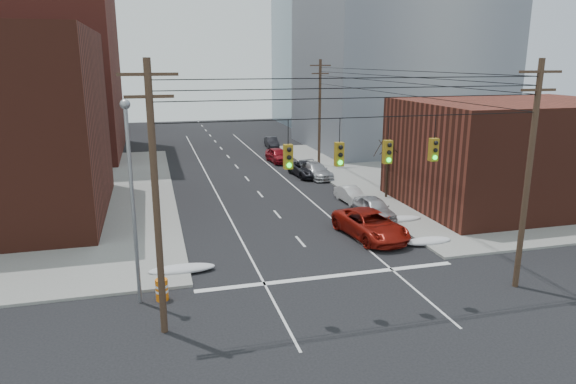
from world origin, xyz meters
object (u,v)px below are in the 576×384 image
parked_car_d (316,171)px  lot_car_d (46,201)px  lot_car_a (52,205)px  construction_barrel (162,289)px  parked_car_e (278,155)px  parked_car_f (272,142)px  parked_car_a (374,208)px  parked_car_b (351,195)px  lot_car_c (13,204)px  parked_car_c (306,169)px  lot_car_b (74,183)px  red_pickup (370,225)px

parked_car_d → lot_car_d: parked_car_d is taller
lot_car_a → construction_barrel: bearing=-148.2°
construction_barrel → parked_car_e: bearing=66.9°
parked_car_f → lot_car_d: (-22.79, -23.65, 0.12)m
parked_car_a → parked_car_d: parked_car_a is taller
parked_car_b → lot_car_c: (-24.94, 3.31, 0.17)m
parked_car_c → lot_car_d: parked_car_c is taller
parked_car_c → parked_car_f: (0.65, 17.46, -0.04)m
lot_car_b → construction_barrel: size_ratio=4.71×
parked_car_c → red_pickup: bearing=-99.1°
construction_barrel → red_pickup: bearing=23.4°
parked_car_e → lot_car_d: 25.26m
parked_car_d → construction_barrel: 27.15m
parked_car_d → parked_car_f: 18.36m
parked_car_b → parked_car_f: parked_car_f is taller
lot_car_b → parked_car_b: bearing=-88.7°
lot_car_a → construction_barrel: (7.26, -16.14, -0.23)m
parked_car_b → parked_car_c: parked_car_c is taller
red_pickup → parked_car_c: red_pickup is taller
parked_car_b → lot_car_d: (-22.79, 3.76, 0.15)m
lot_car_c → red_pickup: bearing=-108.2°
parked_car_b → lot_car_c: bearing=167.4°
parked_car_c → parked_car_f: 17.47m
parked_car_e → lot_car_d: parked_car_e is taller
parked_car_e → lot_car_a: (-20.56, -15.00, -0.02)m
lot_car_c → parked_car_f: bearing=-38.0°
red_pickup → lot_car_a: 22.83m
parked_car_e → lot_car_d: size_ratio=1.27×
parked_car_f → lot_car_b: 28.33m
lot_car_a → lot_car_b: bearing=1.2°
parked_car_c → parked_car_d: bearing=-59.3°
parked_car_a → parked_car_f: (0.00, 31.77, -0.11)m
parked_car_c → lot_car_d: size_ratio=1.38×
parked_car_a → parked_car_c: (-0.65, 14.31, -0.06)m
red_pickup → lot_car_b: bearing=131.4°
parked_car_f → lot_car_a: size_ratio=1.06×
lot_car_c → lot_car_d: (2.15, 0.45, -0.02)m
parked_car_f → parked_car_c: bearing=-88.9°
parked_car_c → lot_car_a: bearing=-166.0°
red_pickup → lot_car_d: size_ratio=1.66×
red_pickup → lot_car_d: (-20.88, 11.78, -0.07)m
parked_car_b → lot_car_b: size_ratio=0.77×
lot_car_c → construction_barrel: size_ratio=4.24×
lot_car_c → lot_car_d: 2.20m
parked_car_d → lot_car_c: size_ratio=1.12×
parked_car_c → lot_car_a: (-21.52, -7.45, 0.07)m
lot_car_a → parked_car_d: bearing=-65.9°
lot_car_c → lot_car_d: bearing=-70.1°
red_pickup → lot_car_a: bearing=144.8°
lot_car_c → construction_barrel: 19.70m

